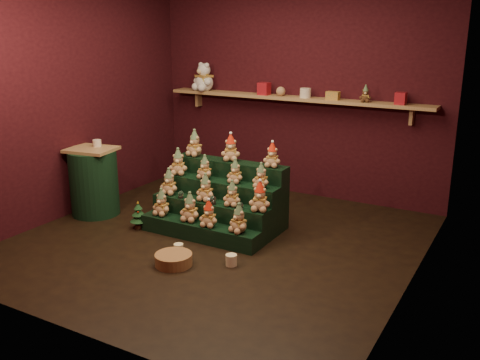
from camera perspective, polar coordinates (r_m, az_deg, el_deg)
The scene contains 41 objects.
ground at distance 5.72m, azimuth -2.49°, elevation -6.53°, with size 4.00×4.00×0.00m, color black.
back_wall at distance 7.14m, azimuth 6.24°, elevation 9.64°, with size 4.00×0.10×2.80m, color black.
front_wall at distance 3.79m, azimuth -19.41°, elevation 2.90°, with size 4.00×0.10×2.80m, color black.
left_wall at distance 6.65m, azimuth -17.99°, elevation 8.46°, with size 0.10×4.00×2.80m, color black.
right_wall at distance 4.60m, azimuth 19.61°, elevation 5.10°, with size 0.10×4.00×2.80m, color black.
back_shelf at distance 6.99m, azimuth 5.62°, elevation 8.64°, with size 3.60×0.26×0.24m.
riser_tier_front at distance 5.75m, azimuth -4.38°, elevation -5.46°, with size 1.40×0.22×0.18m, color black.
riser_tier_midfront at distance 5.89m, azimuth -3.21°, elevation -3.96°, with size 1.40×0.22×0.36m, color black.
riser_tier_midback at distance 6.04m, azimuth -2.10°, elevation -2.53°, with size 1.40×0.22×0.54m, color black.
riser_tier_back at distance 6.19m, azimuth -1.04°, elevation -1.17°, with size 1.40×0.22×0.72m, color black.
teddy_0 at distance 5.96m, azimuth -8.36°, elevation -2.37°, with size 0.21×0.19×0.30m, color tan, non-canonical shape.
teddy_1 at distance 5.74m, azimuth -5.35°, elevation -2.89°, with size 0.22×0.20×0.31m, color tan, non-canonical shape.
teddy_2 at distance 5.58m, azimuth -3.35°, elevation -3.59°, with size 0.20×0.18×0.28m, color tan, non-canonical shape.
teddy_3 at distance 5.42m, azimuth -0.12°, elevation -4.10°, with size 0.21×0.19×0.30m, color tan, non-canonical shape.
teddy_4 at distance 6.08m, azimuth -7.57°, elevation -0.17°, with size 0.21×0.19×0.29m, color tan, non-canonical shape.
teddy_5 at distance 5.82m, azimuth -3.69°, elevation -0.81°, with size 0.21×0.19×0.29m, color tan, non-canonical shape.
teddy_6 at distance 5.65m, azimuth -0.83°, elevation -1.44°, with size 0.19×0.17×0.27m, color tan, non-canonical shape.
teddy_7 at distance 5.50m, azimuth 2.14°, elevation -1.75°, with size 0.22×0.20×0.31m, color tan, non-canonical shape.
teddy_8 at distance 6.20m, azimuth -6.60°, elevation 1.94°, with size 0.22×0.19×0.30m, color tan, non-canonical shape.
teddy_9 at distance 6.01m, azimuth -3.76°, elevation 1.37°, with size 0.19×0.17×0.27m, color tan, non-canonical shape.
teddy_10 at distance 5.84m, azimuth -0.50°, elevation 0.95°, with size 0.19×0.17×0.26m, color tan, non-canonical shape.
teddy_11 at distance 5.67m, azimuth 2.28°, elevation 0.46°, with size 0.19×0.17×0.26m, color tan, non-canonical shape.
teddy_12 at distance 6.31m, azimuth -4.85°, elevation 3.93°, with size 0.22×0.20×0.30m, color tan, non-canonical shape.
teddy_13 at distance 6.07m, azimuth -0.99°, elevation 3.48°, with size 0.22×0.19×0.30m, color tan, non-canonical shape.
teddy_14 at distance 5.80m, azimuth 3.47°, elevation 2.69°, with size 0.19×0.17×0.27m, color tan, non-canonical shape.
snow_globe_a at distance 5.96m, azimuth -6.34°, elevation -1.54°, with size 0.06×0.06×0.08m.
snow_globe_b at distance 5.73m, azimuth -2.91°, elevation -2.14°, with size 0.07×0.07×0.09m.
snow_globe_c at distance 5.56m, azimuth 0.04°, elevation -2.76°, with size 0.06×0.06×0.08m.
side_table at distance 6.62m, azimuth -15.31°, elevation -0.18°, with size 0.60×0.57×0.82m.
table_ornament at distance 6.58m, azimuth -15.00°, elevation 3.83°, with size 0.10×0.10×0.08m, color beige.
mini_christmas_tree at distance 6.11m, azimuth -10.78°, elevation -3.69°, with size 0.19×0.19×0.33m.
mug_left at distance 5.45m, azimuth -6.57°, elevation -7.28°, with size 0.10×0.10×0.10m, color #F4EAB4.
mug_right at distance 5.15m, azimuth -0.94°, elevation -8.53°, with size 0.11×0.11×0.11m, color #F4EAB4.
wicker_basket at distance 5.20m, azimuth -7.10°, elevation -8.41°, with size 0.36×0.36×0.11m, color #98693D.
white_bear at distance 7.57m, azimuth -3.86°, elevation 11.31°, with size 0.35×0.31×0.49m, color white, non-canonical shape.
brown_bear at distance 6.61m, azimuth 13.24°, elevation 8.93°, with size 0.14×0.13×0.20m, color #4B3219, non-canonical shape.
gift_tin_red_a at distance 7.12m, azimuth 2.59°, elevation 9.70°, with size 0.14×0.14×0.16m, color red.
gift_tin_cream at distance 6.88m, azimuth 6.99°, elevation 9.20°, with size 0.14×0.14×0.12m, color beige.
gift_tin_red_b at distance 6.52m, azimuth 16.77°, elevation 8.33°, with size 0.12×0.12×0.14m, color red.
shelf_plush_ball at distance 7.02m, azimuth 4.36°, elevation 9.41°, with size 0.12×0.12×0.12m, color tan.
scarf_gift_box at distance 6.75m, azimuth 9.88°, elevation 8.86°, with size 0.16×0.10×0.10m, color orange.
Camera 1 is at (2.81, -4.46, 2.22)m, focal length 40.00 mm.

